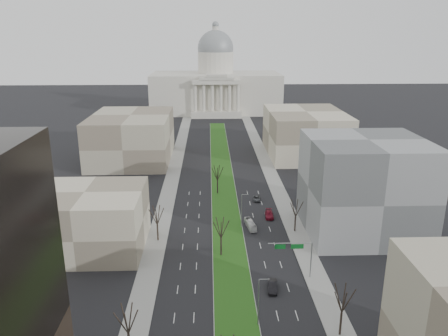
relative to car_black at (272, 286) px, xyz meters
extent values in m
plane|color=black|center=(-7.75, 54.22, -0.82)|extent=(600.00, 600.00, 0.00)
cube|color=#999993|center=(-7.75, 53.22, -0.75)|extent=(8.00, 222.00, 0.15)
cube|color=#214B14|center=(-7.75, 53.22, -0.65)|extent=(7.70, 221.70, 0.06)
cube|color=gray|center=(-25.25, 29.22, -0.75)|extent=(5.00, 330.00, 0.15)
cube|color=gray|center=(9.75, 29.22, -0.75)|extent=(5.00, 330.00, 0.15)
cube|color=beige|center=(-7.75, 204.22, 11.18)|extent=(80.00, 40.00, 24.00)
cube|color=beige|center=(-7.75, 181.22, 1.18)|extent=(30.00, 6.00, 4.00)
cube|color=beige|center=(-7.75, 181.22, 20.18)|extent=(28.00, 5.00, 2.50)
cube|color=beige|center=(-7.75, 181.22, 22.18)|extent=(20.00, 5.00, 1.80)
cube|color=beige|center=(-7.75, 181.22, 23.78)|extent=(12.00, 5.00, 1.60)
cylinder|color=beige|center=(-7.75, 204.22, 29.18)|extent=(22.00, 22.00, 14.00)
sphere|color=gray|center=(-7.75, 204.22, 38.18)|extent=(22.00, 22.00, 22.00)
cylinder|color=beige|center=(-7.75, 204.22, 49.18)|extent=(4.00, 4.00, 4.00)
sphere|color=gray|center=(-7.75, 204.22, 52.18)|extent=(4.00, 4.00, 4.00)
cylinder|color=beige|center=(-20.25, 181.22, 11.18)|extent=(2.00, 2.00, 16.00)
cylinder|color=beige|center=(-15.25, 181.22, 11.18)|extent=(2.00, 2.00, 16.00)
cylinder|color=beige|center=(-10.25, 181.22, 11.18)|extent=(2.00, 2.00, 16.00)
cylinder|color=beige|center=(-5.25, 181.22, 11.18)|extent=(2.00, 2.00, 16.00)
cylinder|color=beige|center=(-0.25, 181.22, 11.18)|extent=(2.00, 2.00, 16.00)
cylinder|color=beige|center=(4.75, 181.22, 11.18)|extent=(2.00, 2.00, 16.00)
cube|color=gray|center=(-40.75, 19.22, 6.18)|extent=(26.00, 22.00, 14.00)
cube|color=slate|center=(26.25, 26.22, 11.18)|extent=(28.00, 26.00, 24.00)
cube|color=gray|center=(-42.75, 94.22, 8.18)|extent=(30.00, 40.00, 18.00)
cube|color=gray|center=(27.25, 99.22, 8.18)|extent=(30.00, 40.00, 18.00)
cylinder|color=black|center=(-24.95, 22.22, 1.29)|extent=(0.40, 0.40, 4.22)
cylinder|color=black|center=(9.45, -13.78, 1.39)|extent=(0.40, 0.40, 4.42)
cylinder|color=black|center=(9.45, 26.22, 1.20)|extent=(0.40, 0.40, 4.03)
cylinder|color=black|center=(-9.75, 14.22, 1.34)|extent=(0.40, 0.40, 4.32)
cylinder|color=black|center=(-9.75, 54.22, 1.34)|extent=(0.40, 0.40, 4.32)
cylinder|color=gray|center=(-4.05, -10.78, 3.68)|extent=(0.20, 0.20, 9.00)
cylinder|color=gray|center=(-3.15, -10.78, 8.28)|extent=(1.80, 0.12, 0.12)
cylinder|color=gray|center=(-4.05, 29.22, 3.68)|extent=(0.20, 0.20, 9.00)
cylinder|color=gray|center=(-3.15, 29.22, 8.28)|extent=(1.80, 0.12, 0.12)
cylinder|color=gray|center=(8.45, 4.22, 3.18)|extent=(0.24, 0.24, 8.00)
cylinder|color=gray|center=(3.95, 4.22, 7.18)|extent=(9.00, 0.18, 0.18)
cube|color=#0C591E|center=(5.45, 4.30, 6.38)|extent=(2.60, 0.08, 1.00)
cube|color=#0C591E|center=(1.95, 4.30, 6.38)|extent=(2.20, 0.08, 1.00)
imported|color=black|center=(0.00, 0.00, 0.00)|extent=(2.29, 5.15, 1.64)
imported|color=maroon|center=(4.10, 35.36, -0.03)|extent=(2.60, 5.59, 1.58)
imported|color=#434549|center=(1.98, 47.90, -0.21)|extent=(2.47, 4.59, 1.22)
imported|color=silver|center=(-1.72, 28.62, 0.15)|extent=(2.77, 7.17, 1.95)
camera|label=1|loc=(-12.15, -74.79, 47.94)|focal=35.00mm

